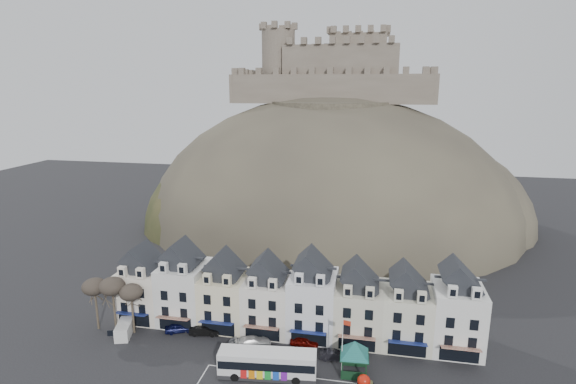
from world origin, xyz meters
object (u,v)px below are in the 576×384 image
object	(u,v)px
car_maroon	(304,341)
car_white	(253,342)
car_navy	(179,328)
flagpole	(343,341)
car_black	(205,330)
bus	(267,363)
bus_shelter	(355,348)
car_charcoal	(334,355)
white_van	(125,329)
car_silver	(244,344)
red_buoy	(364,382)

from	to	relation	value
car_maroon	car_white	bearing A→B (deg)	103.45
car_navy	car_maroon	bearing A→B (deg)	-114.60
flagpole	car_white	size ratio (longest dim) A/B	1.46
car_black	car_maroon	distance (m)	15.13
bus	bus_shelter	distance (m)	11.32
car_white	car_charcoal	bearing A→B (deg)	-117.49
white_van	car_maroon	bearing A→B (deg)	-11.43
car_silver	car_maroon	world-z (taller)	car_maroon
red_buoy	white_van	xyz separation A→B (m)	(-35.39, 5.47, 0.01)
car_silver	car_maroon	distance (m)	8.69
car_maroon	car_charcoal	bearing A→B (deg)	-118.26
car_silver	car_charcoal	bearing A→B (deg)	-85.54
bus	flagpole	world-z (taller)	flagpole
flagpole	car_charcoal	xyz separation A→B (m)	(-1.25, 2.27, -3.67)
car_black	car_charcoal	world-z (taller)	car_black
white_van	car_maroon	world-z (taller)	white_van
red_buoy	white_van	bearing A→B (deg)	171.21
red_buoy	car_navy	world-z (taller)	red_buoy
red_buoy	white_van	distance (m)	35.81
bus_shelter	car_black	xyz separation A→B (m)	(-22.42, 4.95, -2.85)
bus_shelter	car_white	bearing A→B (deg)	164.23
car_navy	car_white	xyz separation A→B (m)	(12.07, -1.63, 0.05)
bus	car_black	distance (m)	13.96
red_buoy	bus	bearing A→B (deg)	178.79
bus	car_navy	size ratio (longest dim) A/B	3.10
bus	car_silver	bearing A→B (deg)	125.30
flagpole	car_navy	xyz separation A→B (m)	(-25.04, 4.77, -3.63)
red_buoy	car_black	size ratio (longest dim) A/B	0.44
flagpole	car_white	bearing A→B (deg)	166.40
white_van	car_black	xyz separation A→B (m)	(11.62, 2.50, -0.28)
white_van	car_navy	xyz separation A→B (m)	(7.49, 2.50, -0.32)
bus_shelter	car_black	bearing A→B (deg)	164.68
red_buoy	car_silver	distance (m)	17.98
white_van	car_silver	distance (m)	18.36
bus_shelter	flagpole	size ratio (longest dim) A/B	0.96
bus_shelter	white_van	size ratio (longest dim) A/B	1.51
bus_shelter	car_white	distance (m)	15.13
car_maroon	white_van	bearing A→B (deg)	96.02
car_maroon	bus_shelter	bearing A→B (deg)	-123.49
car_white	car_maroon	distance (m)	7.38
flagpole	car_maroon	distance (m)	8.32
car_charcoal	red_buoy	bearing A→B (deg)	-147.24
red_buoy	car_black	bearing A→B (deg)	161.46
bus	car_white	bearing A→B (deg)	114.84
bus_shelter	car_maroon	world-z (taller)	bus_shelter
car_charcoal	bus_shelter	bearing A→B (deg)	-135.65
bus_shelter	car_maroon	xyz separation A→B (m)	(-7.29, 4.95, -2.89)
car_silver	car_white	xyz separation A→B (m)	(1.20, 0.58, 0.14)
flagpole	car_maroon	bearing A→B (deg)	140.41
flagpole	car_silver	bearing A→B (deg)	169.78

